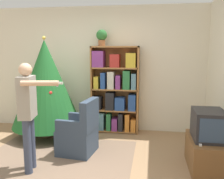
# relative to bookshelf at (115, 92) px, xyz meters

# --- Properties ---
(ground_plane) EXTENTS (14.00, 14.00, 0.00)m
(ground_plane) POSITION_rel_bookshelf_xyz_m (-0.42, -1.83, -0.85)
(ground_plane) COLOR #9E7A56
(wall_back) EXTENTS (8.00, 0.10, 2.60)m
(wall_back) POSITION_rel_bookshelf_xyz_m (-0.42, 0.23, 0.45)
(wall_back) COLOR silver
(wall_back) RESTS_ON ground_plane
(area_rug) EXTENTS (2.38, 2.01, 0.01)m
(area_rug) POSITION_rel_bookshelf_xyz_m (-0.70, -1.53, -0.85)
(area_rug) COLOR #7F6651
(area_rug) RESTS_ON ground_plane
(bookshelf) EXTENTS (0.98, 0.31, 1.78)m
(bookshelf) POSITION_rel_bookshelf_xyz_m (0.00, 0.00, 0.00)
(bookshelf) COLOR #A8703D
(bookshelf) RESTS_ON ground_plane
(tv_stand) EXTENTS (0.50, 0.84, 0.45)m
(tv_stand) POSITION_rel_bookshelf_xyz_m (1.56, -1.43, -0.63)
(tv_stand) COLOR brown
(tv_stand) RESTS_ON ground_plane
(television) EXTENTS (0.42, 0.56, 0.42)m
(television) POSITION_rel_bookshelf_xyz_m (1.56, -1.43, -0.19)
(television) COLOR #28282D
(television) RESTS_ON tv_stand
(game_remote) EXTENTS (0.04, 0.12, 0.02)m
(game_remote) POSITION_rel_bookshelf_xyz_m (1.40, -1.68, -0.39)
(game_remote) COLOR white
(game_remote) RESTS_ON tv_stand
(christmas_tree) EXTENTS (1.35, 1.35, 1.97)m
(christmas_tree) POSITION_rel_bookshelf_xyz_m (-1.29, -0.47, 0.20)
(christmas_tree) COLOR #4C3323
(christmas_tree) RESTS_ON ground_plane
(armchair) EXTENTS (0.63, 0.63, 0.92)m
(armchair) POSITION_rel_bookshelf_xyz_m (-0.42, -1.19, -0.53)
(armchair) COLOR #334256
(armchair) RESTS_ON ground_plane
(standing_person) EXTENTS (0.68, 0.46, 1.54)m
(standing_person) POSITION_rel_bookshelf_xyz_m (-0.93, -1.88, 0.05)
(standing_person) COLOR #38425B
(standing_person) RESTS_ON ground_plane
(potted_plant) EXTENTS (0.22, 0.22, 0.33)m
(potted_plant) POSITION_rel_bookshelf_xyz_m (-0.27, 0.01, 1.12)
(potted_plant) COLOR #935B38
(potted_plant) RESTS_ON bookshelf
(book_pile_near_tree) EXTENTS (0.26, 0.19, 0.12)m
(book_pile_near_tree) POSITION_rel_bookshelf_xyz_m (-0.81, -0.74, -0.79)
(book_pile_near_tree) COLOR #5B899E
(book_pile_near_tree) RESTS_ON ground_plane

